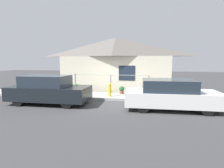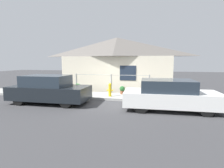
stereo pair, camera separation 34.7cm
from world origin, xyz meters
TOP-DOWN VIEW (x-y plane):
  - ground_plane at (0.00, 0.00)m, footprint 60.00×60.00m
  - sidewalk at (0.00, 0.86)m, footprint 24.00×1.73m
  - house at (0.00, 3.42)m, footprint 8.17×2.23m
  - fence at (0.00, 1.58)m, footprint 4.90×0.10m
  - car_left at (-2.71, -1.22)m, footprint 4.10×1.81m
  - car_right at (3.33, -1.22)m, footprint 4.19×1.88m
  - fire_hydrant at (0.17, 0.49)m, footprint 0.39×0.18m
  - potted_plant_near_hydrant at (0.76, 1.38)m, footprint 0.33×0.33m
  - potted_plant_by_fence at (-2.14, 1.17)m, footprint 0.45×0.45m

SIDE VIEW (x-z plane):
  - ground_plane at x=0.00m, z-range 0.00..0.00m
  - sidewalk at x=0.00m, z-range 0.00..0.14m
  - potted_plant_near_hydrant at x=0.76m, z-range 0.16..0.66m
  - potted_plant_by_fence at x=-2.14m, z-range 0.19..0.81m
  - fire_hydrant at x=0.17m, z-range 0.16..0.95m
  - car_right at x=3.33m, z-range -0.01..1.36m
  - car_left at x=-2.71m, z-range -0.01..1.45m
  - fence at x=0.00m, z-range 0.20..1.42m
  - house at x=0.00m, z-range 1.09..5.00m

